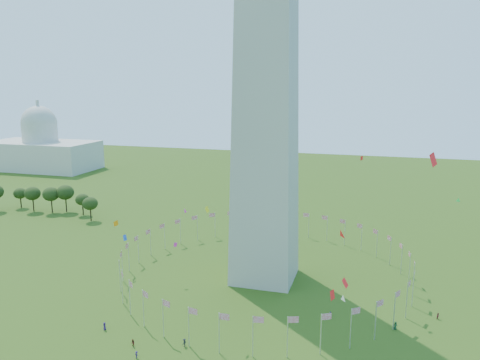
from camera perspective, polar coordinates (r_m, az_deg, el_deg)
name	(u,v)px	position (r m, az deg, el deg)	size (l,w,h in m)	color
flag_ring	(265,263)	(135.30, 3.02, -10.05)	(80.24, 80.24, 9.00)	silver
capitol_building	(40,134)	(329.02, -23.20, 5.20)	(70.00, 35.00, 46.00)	beige
kites_aloft	(288,246)	(100.42, 5.84, -8.06)	(112.09, 69.60, 41.73)	red
tree_line_west	(45,201)	(217.77, -22.69, -2.34)	(55.14, 15.58, 11.59)	#2D4416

